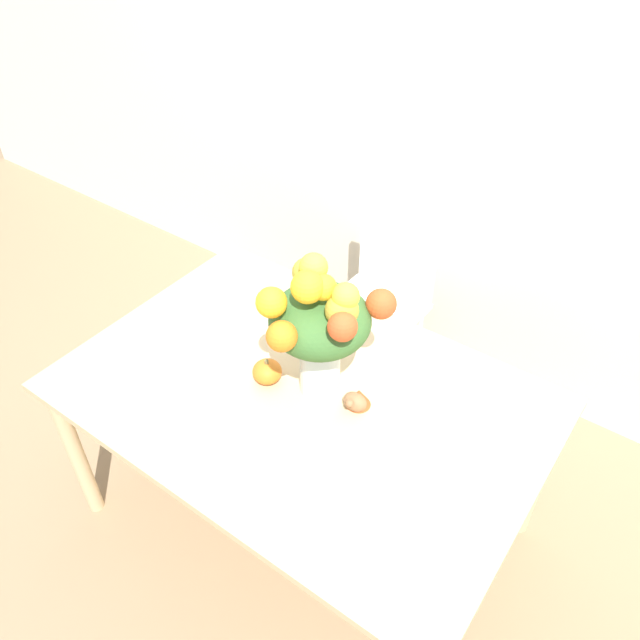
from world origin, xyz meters
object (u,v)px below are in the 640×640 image
pumpkin (267,371)px  turkey_figurine (357,399)px  dining_chair_near_window (378,303)px  flower_vase (320,324)px

pumpkin → turkey_figurine: size_ratio=0.91×
turkey_figurine → dining_chair_near_window: dining_chair_near_window is taller
flower_vase → dining_chair_near_window: (-0.26, 0.83, -0.58)m
pumpkin → dining_chair_near_window: dining_chair_near_window is taller
pumpkin → dining_chair_near_window: (-0.08, 0.89, -0.32)m
flower_vase → pumpkin: (-0.18, -0.07, -0.26)m
flower_vase → pumpkin: 0.32m
flower_vase → turkey_figurine: bearing=5.6°
flower_vase → turkey_figurine: flower_vase is taller
dining_chair_near_window → flower_vase: bearing=-71.1°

